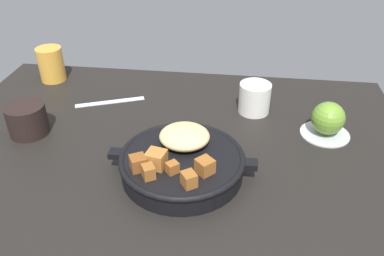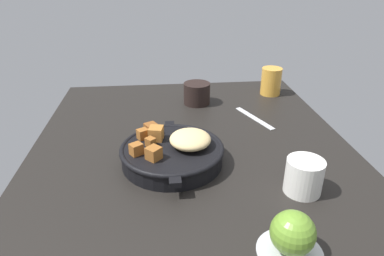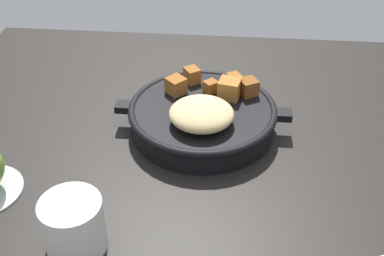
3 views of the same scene
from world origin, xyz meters
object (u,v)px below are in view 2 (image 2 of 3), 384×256
(cast_iron_skillet, at_px, (173,152))
(coffee_mug_dark, at_px, (197,93))
(red_apple, at_px, (293,233))
(butter_knife, at_px, (254,118))
(juice_glass_amber, at_px, (271,81))
(ceramic_mug_white, at_px, (304,176))

(cast_iron_skillet, bearing_deg, coffee_mug_dark, 165.09)
(red_apple, height_order, butter_knife, red_apple)
(cast_iron_skillet, bearing_deg, red_apple, 30.43)
(butter_knife, bearing_deg, juice_glass_amber, 129.26)
(coffee_mug_dark, height_order, ceramic_mug_white, ceramic_mug_white)
(coffee_mug_dark, bearing_deg, cast_iron_skillet, -14.91)
(red_apple, height_order, coffee_mug_dark, red_apple)
(cast_iron_skillet, xyz_separation_m, red_apple, (0.29, 0.17, 0.01))
(red_apple, xyz_separation_m, butter_knife, (-0.51, 0.08, -0.04))
(cast_iron_skillet, bearing_deg, ceramic_mug_white, 61.76)
(coffee_mug_dark, relative_size, ceramic_mug_white, 1.13)
(cast_iron_skillet, height_order, butter_knife, cast_iron_skillet)
(butter_knife, bearing_deg, cast_iron_skillet, -70.51)
(butter_knife, distance_m, ceramic_mug_white, 0.36)
(butter_knife, xyz_separation_m, ceramic_mug_white, (0.36, 0.00, 0.03))
(red_apple, distance_m, coffee_mug_dark, 0.65)
(cast_iron_skillet, distance_m, red_apple, 0.34)
(cast_iron_skillet, xyz_separation_m, ceramic_mug_white, (0.14, 0.25, 0.01))
(cast_iron_skillet, height_order, coffee_mug_dark, cast_iron_skillet)
(red_apple, xyz_separation_m, juice_glass_amber, (-0.71, 0.19, 0.00))
(ceramic_mug_white, bearing_deg, red_apple, -27.62)
(red_apple, relative_size, juice_glass_amber, 0.78)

